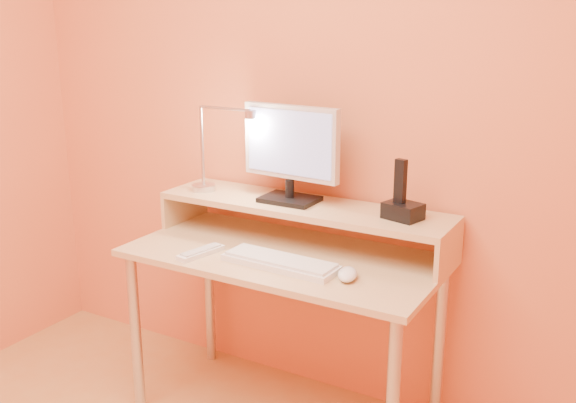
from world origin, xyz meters
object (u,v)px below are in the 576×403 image
Objects in this scene: mouse at (348,274)px; lamp_base at (204,187)px; phone_dock at (403,211)px; keyboard at (280,263)px; remote_control at (201,253)px; monitor_panel at (291,142)px.

lamp_base is at bearing 145.53° from mouse.
phone_dock is 0.48m from keyboard.
mouse is 0.59m from remote_control.
keyboard is 2.18× the size of remote_control.
monitor_panel is 0.60m from mouse.
lamp_base reaches higher than keyboard.
lamp_base reaches higher than remote_control.
monitor_panel is 3.65× the size of mouse.
phone_dock reaches higher than mouse.
monitor_panel reaches higher than phone_dock.
mouse is at bearing -94.18° from phone_dock.
mouse reaches higher than keyboard.
mouse is at bearing -16.89° from lamp_base.
lamp_base is 0.86× the size of mouse.
phone_dock is at bearing 53.25° from mouse.
keyboard is at bearing -25.04° from lamp_base.
monitor_panel is 0.52m from phone_dock.
lamp_base is 0.23× the size of keyboard.
lamp_base is 0.77× the size of phone_dock.
lamp_base is at bearing -163.04° from phone_dock.
monitor_panel is 3.25× the size of phone_dock.
monitor_panel is 0.55m from remote_control.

